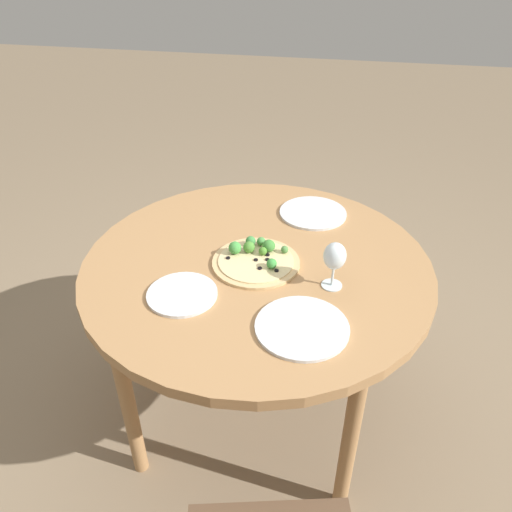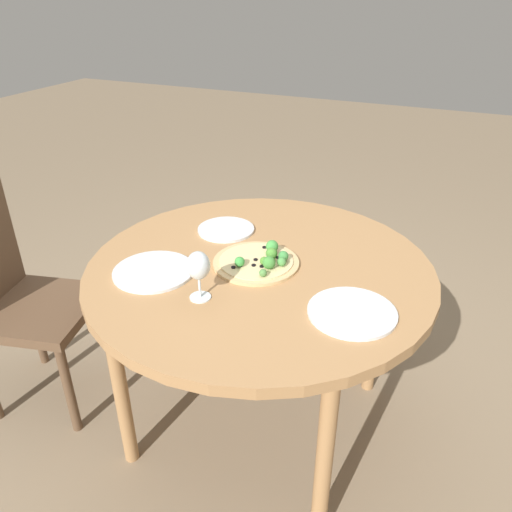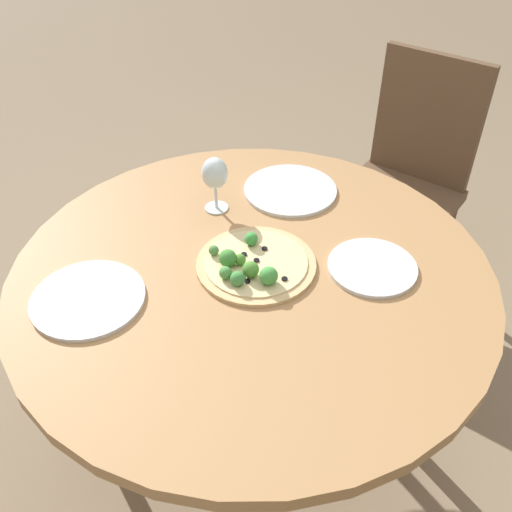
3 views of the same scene
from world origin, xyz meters
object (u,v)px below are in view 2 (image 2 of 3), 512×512
Objects in this scene: plate_far at (226,229)px; plate_side at (352,312)px; pizza at (259,261)px; plate_near at (154,271)px; wine_glass at (198,267)px; chair at (19,294)px.

plate_side is (0.57, -0.33, 0.00)m from plate_far.
plate_near is (-0.29, -0.19, -0.01)m from pizza.
plate_near is at bearing -101.46° from plate_far.
plate_near is at bearing -147.33° from pizza.
plate_far is (-0.22, 0.18, -0.01)m from pizza.
plate_side is at bearing 13.20° from wine_glass.
pizza reaches higher than plate_far.
wine_glass is 0.24m from plate_near.
pizza is at bearing 72.20° from wine_glass.
plate_far is at bearing 139.65° from pizza.
chair is at bearing 177.93° from wine_glass.
wine_glass reaches higher than pizza.
plate_far is at bearing 78.54° from plate_near.
plate_far is 0.66m from plate_side.
wine_glass is (0.82, -0.03, 0.33)m from chair.
pizza is 1.13× the size of plate_side.
plate_far is (0.07, 0.37, 0.00)m from plate_near.
chair reaches higher than plate_near.
pizza reaches higher than plate_near.
chair reaches higher than wine_glass.
pizza is 1.35× the size of plate_far.
plate_far is at bearing -73.20° from chair.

